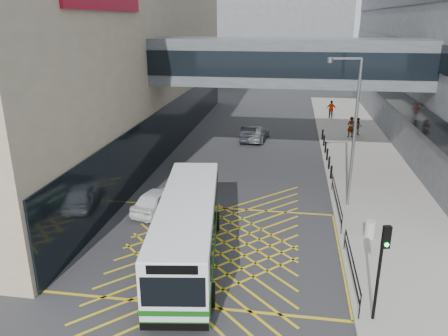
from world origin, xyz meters
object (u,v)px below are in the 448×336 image
at_px(car_white, 158,199).
at_px(pedestrian_b, 358,127).
at_px(litter_bin, 370,229).
at_px(pedestrian_c, 331,109).
at_px(bus, 188,227).
at_px(car_dark, 249,133).
at_px(street_lamp, 352,125).
at_px(pedestrian_a, 351,127).
at_px(car_silver, 257,133).
at_px(traffic_light, 382,260).

height_order(car_white, pedestrian_b, pedestrian_b).
height_order(litter_bin, pedestrian_c, pedestrian_c).
distance_m(bus, car_dark, 20.49).
bearing_deg(pedestrian_c, car_dark, 57.77).
height_order(street_lamp, litter_bin, street_lamp).
bearing_deg(pedestrian_a, car_silver, -10.16).
bearing_deg(pedestrian_a, pedestrian_b, -155.32).
relative_size(pedestrian_b, pedestrian_c, 0.86).
xyz_separation_m(car_silver, pedestrian_c, (7.14, 9.73, 0.42)).
bearing_deg(traffic_light, pedestrian_a, 72.65).
relative_size(car_white, pedestrian_b, 2.70).
bearing_deg(car_dark, bus, 86.68).
height_order(bus, car_silver, bus).
relative_size(street_lamp, pedestrian_b, 5.17).
distance_m(bus, traffic_light, 8.27).
relative_size(car_white, pedestrian_c, 2.31).
distance_m(traffic_light, pedestrian_b, 26.79).
bearing_deg(car_silver, pedestrian_a, -161.38).
relative_size(car_white, traffic_light, 1.15).
height_order(car_silver, traffic_light, traffic_light).
bearing_deg(bus, pedestrian_a, 58.92).
bearing_deg(car_silver, car_dark, 18.64).
bearing_deg(pedestrian_a, pedestrian_c, -104.58).
relative_size(bus, car_dark, 2.58).
bearing_deg(car_dark, traffic_light, 104.46).
relative_size(bus, street_lamp, 1.29).
height_order(bus, car_white, bus).
relative_size(car_silver, pedestrian_a, 2.31).
xyz_separation_m(bus, traffic_light, (7.47, -3.38, 1.03)).
relative_size(litter_bin, pedestrian_c, 0.47).
distance_m(pedestrian_b, pedestrian_c, 7.37).
bearing_deg(litter_bin, traffic_light, -97.19).
bearing_deg(traffic_light, car_dark, 93.23).
bearing_deg(pedestrian_c, pedestrian_a, 103.97).
relative_size(car_dark, car_silver, 0.96).
bearing_deg(street_lamp, pedestrian_b, 71.00).
distance_m(street_lamp, pedestrian_b, 17.04).
bearing_deg(pedestrian_b, litter_bin, -96.87).
distance_m(car_silver, pedestrian_c, 12.08).
distance_m(bus, street_lamp, 10.67).
bearing_deg(bus, car_dark, 80.20).
bearing_deg(pedestrian_a, traffic_light, 62.93).
relative_size(car_silver, pedestrian_c, 2.30).
height_order(car_dark, traffic_light, traffic_light).
bearing_deg(car_white, traffic_light, 154.80).
xyz_separation_m(car_silver, pedestrian_b, (8.98, 2.60, 0.29)).
xyz_separation_m(street_lamp, pedestrian_b, (2.80, 16.35, -3.87)).
distance_m(traffic_light, litter_bin, 6.70).
bearing_deg(car_white, street_lamp, -155.47).
bearing_deg(street_lamp, bus, -146.82).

